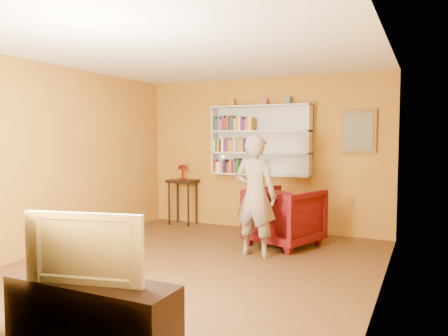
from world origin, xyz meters
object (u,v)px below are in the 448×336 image
Objects in this scene: ruby_lustre at (183,169)px; television at (90,246)px; tv_cabinet at (92,313)px; armchair at (284,217)px; bookshelf at (261,141)px; person at (255,196)px; console_table at (183,187)px.

ruby_lustre reaches higher than television.
television is at bearing 0.00° from tv_cabinet.
ruby_lustre is 0.29× the size of armchair.
ruby_lustre is at bearing -174.02° from bookshelf.
bookshelf is 1.85× the size of television.
armchair is at bearing -18.64° from ruby_lustre.
television is at bearing 90.59° from person.
armchair is (2.24, -0.76, -0.61)m from ruby_lustre.
television reaches higher than tv_cabinet.
bookshelf is at bearing 80.57° from television.
person is 3.07m from tv_cabinet.
armchair is at bearing -99.33° from person.
console_table is 0.88× the size of television.
armchair is at bearing -18.64° from console_table.
console_table is 0.50× the size of person.
television reaches higher than armchair.
ruby_lustre reaches higher than console_table.
television is at bearing -86.32° from bookshelf.
armchair is 0.86m from person.
console_table is at bearing 112.05° from tv_cabinet.
person is at bearing 95.37° from armchair.
person reaches higher than ruby_lustre.
armchair is (2.24, -0.76, -0.26)m from console_table.
bookshelf reaches higher than television.
television is (0.00, 0.00, 0.54)m from tv_cabinet.
bookshelf reaches higher than ruby_lustre.
person is at bearing -36.14° from console_table.
bookshelf is 4.86m from tv_cabinet.
person is (2.05, -1.50, -0.21)m from ruby_lustre.
person reaches higher than television.
ruby_lustre is at bearing 98.95° from television.
ruby_lustre is at bearing -31.17° from person.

